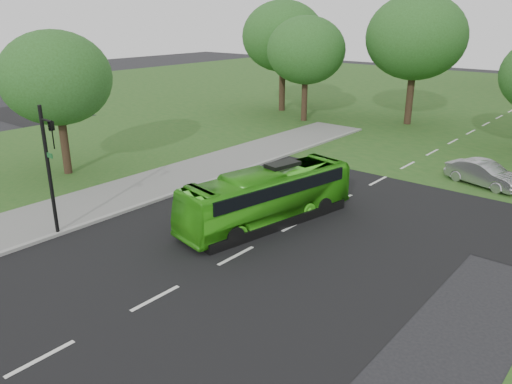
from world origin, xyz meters
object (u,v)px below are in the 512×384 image
at_px(tree_park_a, 306,50).
at_px(tree_side_near, 56,78).
at_px(tree_park_f, 283,36).
at_px(bus, 268,196).
at_px(traffic_light, 50,162).
at_px(tree_park_b, 416,37).
at_px(sedan, 484,174).

xyz_separation_m(tree_park_a, tree_side_near, (-1.93, -21.67, -0.46)).
bearing_deg(tree_park_f, bus, -54.39).
relative_size(tree_side_near, traffic_light, 1.47).
bearing_deg(bus, tree_park_b, 109.88).
bearing_deg(tree_park_a, tree_side_near, -95.10).
bearing_deg(tree_side_near, tree_park_b, 69.90).
height_order(tree_park_f, bus, tree_park_f).
height_order(sedan, traffic_light, traffic_light).
height_order(tree_park_f, sedan, tree_park_f).
height_order(tree_side_near, traffic_light, tree_side_near).
bearing_deg(tree_park_b, traffic_light, -93.28).
relative_size(tree_park_b, tree_park_f, 1.04).
xyz_separation_m(tree_park_a, sedan, (17.64, -8.32, -5.31)).
relative_size(tree_park_f, sedan, 2.48).
bearing_deg(tree_park_a, traffic_light, -77.63).
distance_m(tree_park_b, tree_side_near, 27.89).
relative_size(tree_park_a, tree_park_b, 0.84).
relative_size(tree_side_near, bus, 0.92).
relative_size(tree_side_near, sedan, 1.99).
xyz_separation_m(bus, traffic_light, (-5.85, -6.81, 2.03)).
relative_size(tree_park_b, tree_side_near, 1.29).
distance_m(tree_park_a, bus, 23.55).
height_order(tree_park_f, tree_side_near, tree_park_f).
xyz_separation_m(tree_park_a, tree_park_f, (-4.45, 2.69, 0.93)).
bearing_deg(tree_side_near, bus, 7.52).
bearing_deg(traffic_light, tree_park_f, 98.06).
height_order(tree_park_b, tree_side_near, tree_park_b).
bearing_deg(tree_park_a, sedan, -25.25).
bearing_deg(traffic_light, sedan, 46.05).
distance_m(bus, traffic_light, 9.21).
bearing_deg(bus, traffic_light, -120.26).
xyz_separation_m(tree_side_near, sedan, (19.57, 13.36, -4.85)).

